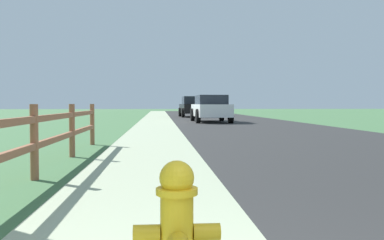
% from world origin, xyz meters
% --- Properties ---
extents(ground_plane, '(120.00, 120.00, 0.00)m').
position_xyz_m(ground_plane, '(0.00, 25.00, 0.00)').
color(ground_plane, '#416C41').
extents(road_asphalt, '(7.00, 66.00, 0.01)m').
position_xyz_m(road_asphalt, '(3.50, 27.00, 0.00)').
color(road_asphalt, '#2B2B2B').
rests_on(road_asphalt, ground).
extents(curb_concrete, '(6.00, 66.00, 0.01)m').
position_xyz_m(curb_concrete, '(-3.00, 27.00, 0.00)').
color(curb_concrete, '#A2AE8D').
rests_on(curb_concrete, ground).
extents(grass_verge, '(5.00, 66.00, 0.00)m').
position_xyz_m(grass_verge, '(-4.50, 27.00, 0.01)').
color(grass_verge, '#416C41').
rests_on(grass_verge, ground).
extents(fire_hydrant, '(0.48, 0.39, 0.72)m').
position_xyz_m(fire_hydrant, '(-0.71, 1.54, 0.36)').
color(fire_hydrant, yellow).
rests_on(fire_hydrant, ground).
extents(rail_fence, '(0.11, 10.05, 1.03)m').
position_xyz_m(rail_fence, '(-2.47, 5.07, 0.60)').
color(rail_fence, '#92593E').
rests_on(rail_fence, ground).
extents(parked_suv_white, '(2.04, 4.89, 1.51)m').
position_xyz_m(parked_suv_white, '(2.10, 23.28, 0.79)').
color(parked_suv_white, white).
rests_on(parked_suv_white, ground).
extents(parked_car_black, '(2.17, 4.47, 1.61)m').
position_xyz_m(parked_car_black, '(1.85, 32.78, 0.80)').
color(parked_car_black, black).
rests_on(parked_car_black, ground).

